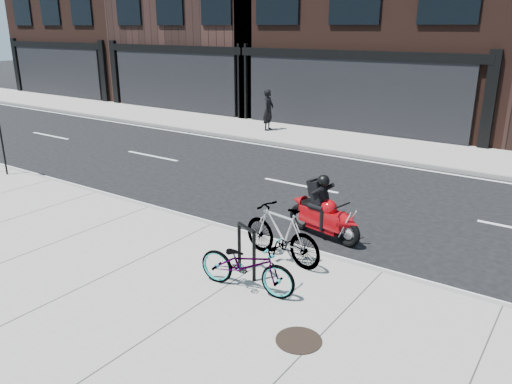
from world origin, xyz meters
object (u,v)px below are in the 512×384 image
Objects in this scene: bicycle_front at (247,265)px; sign_post at (1,135)px; bike_rack at (246,247)px; manhole_cover at (299,340)px; motorcycle at (327,214)px; bicycle_rear at (282,233)px; pedestrian at (268,110)px.

sign_post is at bearing 74.40° from bicycle_front.
manhole_cover is at bearing -33.75° from bike_rack.
motorcycle is 10.04m from sign_post.
bike_rack is 0.52× the size of bicycle_rear.
motorcycle is at bearing 83.73° from bike_rack.
bicycle_rear is 12.51m from pedestrian.
bike_rack is at bearing -85.09° from motorcycle.
sign_post reaches higher than bicycle_front.
bike_rack is 13.14m from pedestrian.
bike_rack is at bearing -158.76° from pedestrian.
manhole_cover is (8.66, -12.34, -0.85)m from pedestrian.
bicycle_rear is 1.65m from motorcycle.
bicycle_rear is at bearing 127.53° from manhole_cover.
manhole_cover is at bearing 5.91° from sign_post.
bicycle_rear is 9.83m from sign_post.
bicycle_rear is 1.05× the size of pedestrian.
bicycle_front reaches higher than manhole_cover.
pedestrian is 2.61× the size of manhole_cover.
bicycle_front is at bearing -53.59° from bike_rack.
bicycle_front is at bearing 14.96° from bicycle_rear.
bike_rack is 0.55× the size of pedestrian.
bike_rack is 9.71m from sign_post.
manhole_cover is (1.57, -2.04, -0.54)m from bicycle_rear.
bicycle_rear is (0.18, 0.88, -0.01)m from bike_rack.
manhole_cover is (1.47, -3.69, -0.43)m from motorcycle.
bicycle_front is 10.07m from sign_post.
bike_rack is 0.52m from bicycle_front.
motorcycle is at bearing -150.77° from pedestrian.
motorcycle is at bearing 25.37° from sign_post.
bike_rack is at bearing 146.25° from manhole_cover.
sign_post reaches higher than bicycle_rear.
bicycle_front is 13.65m from pedestrian.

